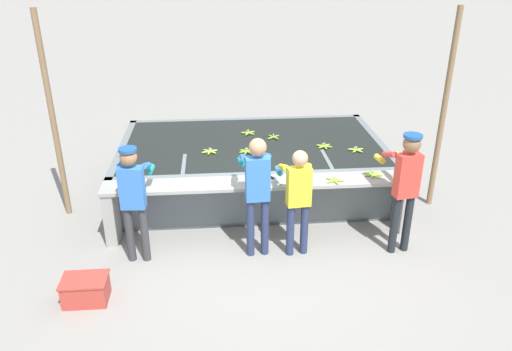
{
  "coord_description": "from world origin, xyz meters",
  "views": [
    {
      "loc": [
        -0.62,
        -6.24,
        3.95
      ],
      "look_at": [
        0.0,
        1.0,
        0.61
      ],
      "focal_mm": 35.0,
      "sensor_mm": 36.0,
      "label": 1
    }
  ],
  "objects_px": {
    "worker_0": "(133,193)",
    "banana_bunch_ledge_0": "(373,175)",
    "support_post_left": "(53,119)",
    "support_post_right": "(443,113)",
    "banana_bunch_floating_2": "(247,151)",
    "knife_0": "(274,179)",
    "banana_bunch_ledge_1": "(334,180)",
    "banana_bunch_floating_4": "(324,146)",
    "worker_2": "(298,193)",
    "worker_3": "(405,181)",
    "banana_bunch_floating_1": "(273,137)",
    "banana_bunch_floating_3": "(248,133)",
    "worker_1": "(257,186)",
    "crate": "(86,290)",
    "banana_bunch_floating_5": "(210,151)",
    "banana_bunch_floating_0": "(356,150)"
  },
  "relations": [
    {
      "from": "worker_3",
      "to": "support_post_right",
      "type": "relative_size",
      "value": 0.55
    },
    {
      "from": "worker_2",
      "to": "banana_bunch_floating_4",
      "type": "bearing_deg",
      "value": 67.46
    },
    {
      "from": "worker_0",
      "to": "banana_bunch_ledge_0",
      "type": "bearing_deg",
      "value": 9.32
    },
    {
      "from": "banana_bunch_floating_3",
      "to": "support_post_left",
      "type": "relative_size",
      "value": 0.09
    },
    {
      "from": "banana_bunch_floating_1",
      "to": "banana_bunch_ledge_1",
      "type": "xyz_separation_m",
      "value": [
        0.66,
        -1.87,
        0.0
      ]
    },
    {
      "from": "banana_bunch_ledge_1",
      "to": "knife_0",
      "type": "distance_m",
      "value": 0.87
    },
    {
      "from": "banana_bunch_floating_3",
      "to": "banana_bunch_floating_5",
      "type": "height_order",
      "value": "same"
    },
    {
      "from": "banana_bunch_floating_1",
      "to": "support_post_left",
      "type": "height_order",
      "value": "support_post_left"
    },
    {
      "from": "worker_0",
      "to": "worker_2",
      "type": "height_order",
      "value": "worker_0"
    },
    {
      "from": "banana_bunch_floating_2",
      "to": "support_post_left",
      "type": "distance_m",
      "value": 3.02
    },
    {
      "from": "worker_2",
      "to": "banana_bunch_ledge_1",
      "type": "bearing_deg",
      "value": 35.89
    },
    {
      "from": "worker_2",
      "to": "support_post_right",
      "type": "xyz_separation_m",
      "value": [
        2.48,
        1.26,
        0.67
      ]
    },
    {
      "from": "banana_bunch_ledge_1",
      "to": "worker_2",
      "type": "bearing_deg",
      "value": -144.11
    },
    {
      "from": "banana_bunch_floating_1",
      "to": "banana_bunch_ledge_0",
      "type": "xyz_separation_m",
      "value": [
        1.28,
        -1.72,
        0.0
      ]
    },
    {
      "from": "banana_bunch_ledge_0",
      "to": "banana_bunch_ledge_1",
      "type": "relative_size",
      "value": 1.02
    },
    {
      "from": "worker_0",
      "to": "banana_bunch_ledge_0",
      "type": "xyz_separation_m",
      "value": [
        3.4,
        0.56,
        -0.11
      ]
    },
    {
      "from": "support_post_right",
      "to": "banana_bunch_ledge_1",
      "type": "bearing_deg",
      "value": -156.21
    },
    {
      "from": "banana_bunch_floating_4",
      "to": "knife_0",
      "type": "relative_size",
      "value": 0.86
    },
    {
      "from": "worker_0",
      "to": "worker_1",
      "type": "bearing_deg",
      "value": 0.05
    },
    {
      "from": "worker_2",
      "to": "support_post_right",
      "type": "height_order",
      "value": "support_post_right"
    },
    {
      "from": "banana_bunch_floating_1",
      "to": "banana_bunch_ledge_0",
      "type": "distance_m",
      "value": 2.15
    },
    {
      "from": "worker_2",
      "to": "crate",
      "type": "relative_size",
      "value": 2.84
    },
    {
      "from": "banana_bunch_floating_0",
      "to": "banana_bunch_ledge_1",
      "type": "xyz_separation_m",
      "value": [
        -0.63,
        -1.15,
        0.0
      ]
    },
    {
      "from": "banana_bunch_floating_3",
      "to": "crate",
      "type": "bearing_deg",
      "value": -123.12
    },
    {
      "from": "worker_3",
      "to": "crate",
      "type": "xyz_separation_m",
      "value": [
        -4.17,
        -0.79,
        -0.92
      ]
    },
    {
      "from": "support_post_left",
      "to": "support_post_right",
      "type": "bearing_deg",
      "value": -1.81
    },
    {
      "from": "banana_bunch_floating_2",
      "to": "knife_0",
      "type": "relative_size",
      "value": 0.86
    },
    {
      "from": "banana_bunch_floating_2",
      "to": "knife_0",
      "type": "distance_m",
      "value": 1.16
    },
    {
      "from": "banana_bunch_ledge_0",
      "to": "knife_0",
      "type": "relative_size",
      "value": 0.86
    },
    {
      "from": "worker_2",
      "to": "worker_3",
      "type": "relative_size",
      "value": 0.89
    },
    {
      "from": "banana_bunch_floating_3",
      "to": "knife_0",
      "type": "bearing_deg",
      "value": -83.34
    },
    {
      "from": "banana_bunch_floating_2",
      "to": "worker_1",
      "type": "bearing_deg",
      "value": -88.97
    },
    {
      "from": "banana_bunch_floating_3",
      "to": "knife_0",
      "type": "xyz_separation_m",
      "value": [
        0.23,
        -2.0,
        -0.01
      ]
    },
    {
      "from": "banana_bunch_floating_2",
      "to": "banana_bunch_ledge_0",
      "type": "xyz_separation_m",
      "value": [
        1.8,
        -1.1,
        0.0
      ]
    },
    {
      "from": "banana_bunch_ledge_0",
      "to": "support_post_left",
      "type": "bearing_deg",
      "value": 169.58
    },
    {
      "from": "banana_bunch_floating_4",
      "to": "banana_bunch_ledge_0",
      "type": "distance_m",
      "value": 1.3
    },
    {
      "from": "worker_0",
      "to": "banana_bunch_ledge_1",
      "type": "bearing_deg",
      "value": 8.4
    },
    {
      "from": "support_post_right",
      "to": "banana_bunch_floating_3",
      "type": "bearing_deg",
      "value": 156.26
    },
    {
      "from": "worker_1",
      "to": "banana_bunch_floating_3",
      "type": "bearing_deg",
      "value": 88.6
    },
    {
      "from": "banana_bunch_floating_3",
      "to": "banana_bunch_ledge_0",
      "type": "relative_size",
      "value": 0.98
    },
    {
      "from": "banana_bunch_floating_5",
      "to": "banana_bunch_ledge_0",
      "type": "distance_m",
      "value": 2.66
    },
    {
      "from": "banana_bunch_floating_4",
      "to": "banana_bunch_ledge_0",
      "type": "relative_size",
      "value": 1.0
    },
    {
      "from": "worker_0",
      "to": "banana_bunch_ledge_1",
      "type": "height_order",
      "value": "worker_0"
    },
    {
      "from": "banana_bunch_floating_3",
      "to": "banana_bunch_floating_5",
      "type": "xyz_separation_m",
      "value": [
        -0.7,
        -0.85,
        -0.0
      ]
    },
    {
      "from": "worker_3",
      "to": "banana_bunch_floating_1",
      "type": "height_order",
      "value": "worker_3"
    },
    {
      "from": "banana_bunch_ledge_1",
      "to": "support_post_right",
      "type": "xyz_separation_m",
      "value": [
        1.88,
        0.83,
        0.71
      ]
    },
    {
      "from": "banana_bunch_floating_1",
      "to": "support_post_right",
      "type": "distance_m",
      "value": 2.83
    },
    {
      "from": "worker_0",
      "to": "banana_bunch_floating_4",
      "type": "distance_m",
      "value": 3.43
    },
    {
      "from": "worker_3",
      "to": "crate",
      "type": "relative_size",
      "value": 3.2
    },
    {
      "from": "worker_3",
      "to": "banana_bunch_floating_0",
      "type": "relative_size",
      "value": 6.34
    }
  ]
}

